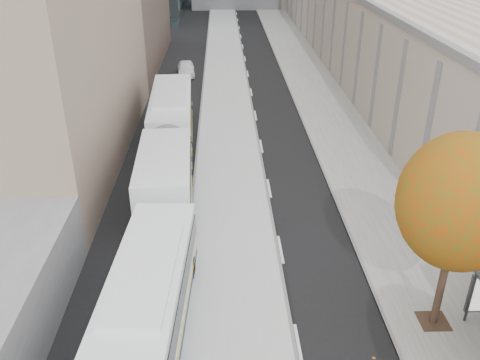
{
  "coord_description": "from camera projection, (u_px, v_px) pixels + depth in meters",
  "views": [
    {
      "loc": [
        -4.25,
        -1.32,
        13.62
      ],
      "look_at": [
        -3.45,
        20.23,
        2.5
      ],
      "focal_mm": 38.0,
      "sensor_mm": 36.0,
      "label": 1
    }
  ],
  "objects": [
    {
      "name": "tree_c",
      "position": [
        460.0,
        202.0,
        16.82
      ],
      "size": [
        4.2,
        4.2,
        7.28
      ],
      "color": "black",
      "rests_on": "sidewalk"
    },
    {
      "name": "bus_far",
      "position": [
        169.0,
        137.0,
        31.17
      ],
      "size": [
        3.54,
        18.52,
        3.07
      ],
      "rotation": [
        0.0,
        0.0,
        0.05
      ],
      "color": "white",
      "rests_on": "ground"
    },
    {
      "name": "distant_car",
      "position": [
        186.0,
        68.0,
        49.33
      ],
      "size": [
        1.9,
        4.08,
        1.35
      ],
      "primitive_type": "imported",
      "rotation": [
        0.0,
        0.0,
        0.08
      ],
      "color": "white",
      "rests_on": "ground"
    },
    {
      "name": "sidewalk",
      "position": [
        332.0,
        119.0,
        38.76
      ],
      "size": [
        4.75,
        150.0,
        0.08
      ],
      "primitive_type": "cube",
      "color": "gray",
      "rests_on": "ground"
    },
    {
      "name": "bus_platform",
      "position": [
        227.0,
        119.0,
        38.48
      ],
      "size": [
        4.25,
        150.0,
        0.15
      ],
      "primitive_type": "cube",
      "color": "#B5B5B5",
      "rests_on": "ground"
    },
    {
      "name": "building_tan",
      "position": [
        379.0,
        6.0,
        63.09
      ],
      "size": [
        18.0,
        92.0,
        8.0
      ],
      "primitive_type": "cube",
      "color": "gray",
      "rests_on": "ground"
    }
  ]
}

